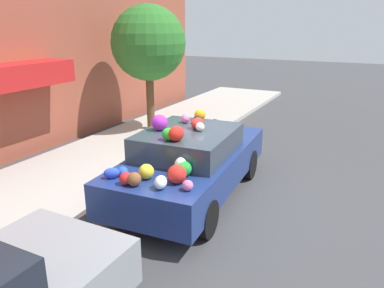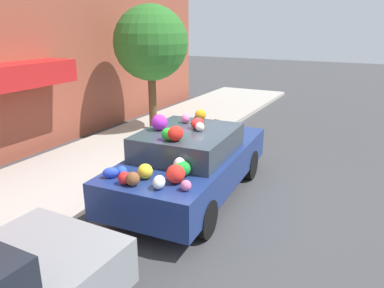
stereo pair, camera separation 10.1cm
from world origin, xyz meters
name	(u,v)px [view 1 (the left image)]	position (x,y,z in m)	size (l,w,h in m)	color
ground_plane	(188,194)	(0.00, 0.00, 0.00)	(60.00, 60.00, 0.00)	#424244
sidewalk_curb	(86,169)	(0.00, 2.70, 0.07)	(24.00, 3.20, 0.13)	#B2ADA3
building_facade	(4,50)	(-0.03, 4.92, 2.71)	(18.00, 1.20, 5.49)	#9E4C38
street_tree	(148,43)	(3.49, 3.13, 2.75)	(2.23, 2.23, 3.75)	brown
fire_hydrant	(148,147)	(0.96, 1.59, 0.48)	(0.20, 0.20, 0.70)	gold
art_car	(191,160)	(-0.04, -0.09, 0.76)	(4.39, 2.09, 1.71)	navy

